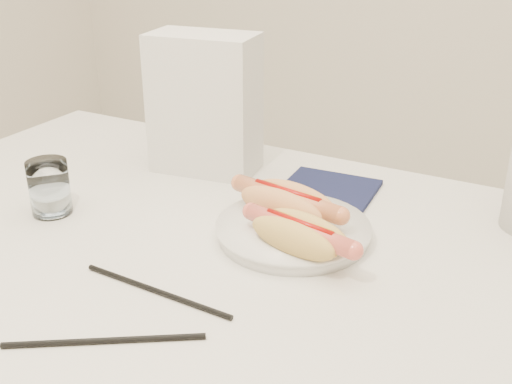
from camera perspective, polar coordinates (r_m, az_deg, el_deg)
The scene contains 9 objects.
table at distance 0.94m, azimuth -4.91°, elevation -7.66°, with size 1.20×0.80×0.75m.
plate at distance 0.92m, azimuth 3.34°, elevation -3.63°, with size 0.22×0.22×0.02m, color white.
hotdog_left at distance 0.93m, azimuth 2.83°, elevation -1.01°, with size 0.18×0.10×0.05m.
hotdog_right at distance 0.85m, azimuth 3.92°, elevation -3.84°, with size 0.17×0.09×0.05m.
water_glass at distance 1.03m, azimuth -18.10°, elevation 0.39°, with size 0.06×0.06×0.09m, color white.
chopstick_near at distance 0.81m, azimuth -8.94°, elevation -8.78°, with size 0.01×0.01×0.22m, color black.
chopstick_far at distance 0.73m, azimuth -13.47°, elevation -12.88°, with size 0.01×0.01×0.22m, color black.
napkin_box at distance 1.12m, azimuth -4.63°, elevation 7.90°, with size 0.18×0.10×0.24m, color silver.
navy_napkin at distance 1.06m, azimuth 6.41°, elevation 0.08°, with size 0.15×0.15×0.01m, color #111636.
Camera 1 is at (0.45, -0.66, 1.19)m, focal length 44.46 mm.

